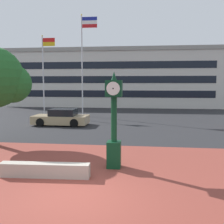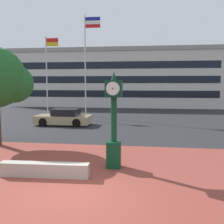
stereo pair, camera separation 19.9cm
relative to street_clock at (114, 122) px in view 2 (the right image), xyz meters
The scene contains 8 objects.
ground_plane 3.40m from the street_clock, 108.06° to the right, with size 200.00×200.00×0.00m, color #262628.
plaza_brick_paving 2.54m from the street_clock, 119.59° to the right, with size 44.00×10.34×0.01m, color brown.
planter_wall 3.09m from the street_clock, 149.39° to the right, with size 3.20×0.40×0.50m, color #ADA393.
street_clock is the anchor object (origin of this frame).
car_street_near 11.25m from the street_clock, 118.12° to the left, with size 4.27×1.98×1.28m.
flagpole_primary 18.11m from the street_clock, 119.37° to the left, with size 1.34×0.14×7.95m.
flagpole_secondary 16.79m from the street_clock, 106.97° to the left, with size 1.58×0.14×9.84m.
civic_building 31.42m from the street_clock, 95.84° to the left, with size 29.86×14.06×7.91m.
Camera 2 is at (2.24, -7.32, 3.33)m, focal length 42.57 mm.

